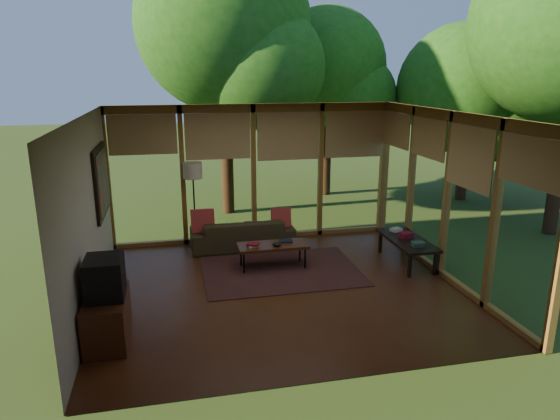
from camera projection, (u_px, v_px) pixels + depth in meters
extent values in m
plane|color=#592C17|center=(281.00, 288.00, 7.84)|extent=(5.50, 5.50, 0.00)
plane|color=silver|center=(281.00, 114.00, 7.12)|extent=(5.50, 5.50, 0.00)
cube|color=beige|center=(88.00, 216.00, 6.91)|extent=(0.04, 5.00, 2.70)
cube|color=beige|center=(333.00, 267.00, 5.13)|extent=(5.50, 0.04, 2.70)
cube|color=olive|center=(254.00, 173.00, 9.83)|extent=(5.50, 0.12, 2.70)
cube|color=olive|center=(447.00, 196.00, 8.05)|extent=(0.12, 5.00, 2.70)
plane|color=#314B1C|center=(459.00, 172.00, 17.03)|extent=(40.00, 40.00, 0.00)
cylinder|color=#392314|center=(225.00, 95.00, 11.44)|extent=(0.28, 0.28, 5.53)
sphere|color=#194F12|center=(223.00, 24.00, 11.03)|extent=(3.89, 3.89, 3.89)
cylinder|color=#392314|center=(326.00, 114.00, 13.45)|extent=(0.28, 0.28, 4.38)
sphere|color=#194F12|center=(327.00, 67.00, 13.12)|extent=(3.10, 3.10, 3.10)
cylinder|color=#392314|center=(459.00, 130.00, 12.83)|extent=(0.28, 0.28, 3.66)
sphere|color=#194F12|center=(463.00, 90.00, 12.56)|extent=(3.30, 3.30, 3.30)
cube|color=maroon|center=(281.00, 271.00, 8.51)|extent=(2.64, 1.87, 0.01)
imported|color=#3C351E|center=(242.00, 233.00, 9.58)|extent=(1.96, 0.78, 0.57)
cube|color=maroon|center=(203.00, 221.00, 9.30)|extent=(0.43, 0.23, 0.45)
cube|color=maroon|center=(281.00, 218.00, 9.62)|extent=(0.37, 0.20, 0.39)
cube|color=beige|center=(253.00, 246.00, 8.44)|extent=(0.20, 0.16, 0.03)
cube|color=maroon|center=(253.00, 244.00, 8.43)|extent=(0.24, 0.22, 0.03)
cube|color=black|center=(286.00, 241.00, 8.69)|extent=(0.23, 0.19, 0.03)
ellipsoid|color=black|center=(277.00, 244.00, 8.47)|extent=(0.16, 0.16, 0.07)
cube|color=#532916|center=(107.00, 318.00, 6.26)|extent=(0.50, 1.00, 0.60)
cube|color=black|center=(105.00, 277.00, 6.11)|extent=(0.45, 0.55, 0.50)
cube|color=#2F5347|center=(418.00, 244.00, 8.37)|extent=(0.22, 0.17, 0.07)
cube|color=maroon|center=(406.00, 235.00, 8.79)|extent=(0.24, 0.20, 0.10)
cube|color=beige|center=(396.00, 230.00, 9.17)|extent=(0.24, 0.21, 0.05)
cylinder|color=black|center=(196.00, 245.00, 9.75)|extent=(0.26, 0.26, 0.03)
cylinder|color=black|center=(194.00, 207.00, 9.54)|extent=(0.03, 0.03, 1.52)
cylinder|color=beige|center=(193.00, 170.00, 9.35)|extent=(0.36, 0.36, 0.30)
cube|color=#532916|center=(273.00, 246.00, 8.57)|extent=(1.20, 0.50, 0.05)
cylinder|color=black|center=(244.00, 263.00, 8.35)|extent=(0.03, 0.03, 0.38)
cylinder|color=black|center=(305.00, 259.00, 8.57)|extent=(0.03, 0.03, 0.38)
cylinder|color=black|center=(241.00, 256.00, 8.69)|extent=(0.03, 0.03, 0.38)
cylinder|color=black|center=(300.00, 251.00, 8.91)|extent=(0.03, 0.03, 0.38)
cube|color=black|center=(407.00, 240.00, 8.76)|extent=(0.60, 1.40, 0.05)
cube|color=black|center=(410.00, 266.00, 8.21)|extent=(0.05, 0.05, 0.40)
cube|color=black|center=(435.00, 264.00, 8.31)|extent=(0.05, 0.05, 0.40)
cube|color=black|center=(380.00, 242.00, 9.34)|extent=(0.05, 0.05, 0.40)
cube|color=black|center=(403.00, 241.00, 9.44)|extent=(0.05, 0.05, 0.40)
cube|color=black|center=(101.00, 181.00, 8.18)|extent=(0.05, 1.35, 1.15)
cube|color=#196572|center=(103.00, 181.00, 8.19)|extent=(0.02, 1.20, 1.00)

